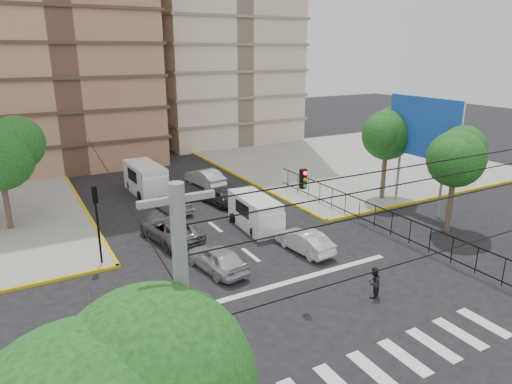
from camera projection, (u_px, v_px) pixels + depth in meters
ground at (299, 293)px, 22.22m from camera, size 160.00×160.00×0.00m
sidewalk_ne at (349, 162)px, 48.17m from camera, size 26.00×26.00×0.15m
crosswalk_stripes at (389, 364)px, 17.21m from camera, size 12.00×2.40×0.01m
stop_line at (286, 283)px, 23.22m from camera, size 13.00×0.40×0.01m
park_fence at (374, 229)px, 30.15m from camera, size 0.10×22.50×1.66m
billboard at (424, 129)px, 32.15m from camera, size 0.36×6.20×8.10m
tree_park_a at (457, 156)px, 28.48m from camera, size 4.41×3.60×6.83m
tree_park_c at (388, 133)px, 34.70m from camera, size 4.65×3.80×7.25m
tree_tudor at (0, 152)px, 28.52m from camera, size 5.39×4.40×7.43m
traffic_light_nw at (96, 212)px, 24.19m from camera, size 0.28×0.22×4.40m
traffic_light_hanging at (331, 188)px, 18.77m from camera, size 18.00×9.12×0.92m
van_right_lane at (257, 214)px, 30.03m from camera, size 2.10×4.84×2.14m
van_left_lane at (147, 180)px, 37.31m from camera, size 2.33×5.49×2.44m
car_silver_front_left at (217, 258)px, 24.35m from camera, size 2.29×4.35×1.41m
car_white_front_right at (305, 241)px, 26.67m from camera, size 1.80×4.09×1.31m
car_grey_mid_left at (170, 229)px, 28.27m from camera, size 3.11×5.46×1.44m
car_silver_rear_left at (172, 203)px, 33.54m from camera, size 2.22×4.41×1.23m
car_darkgrey_mid_right at (219, 196)px, 34.87m from camera, size 2.15×4.02×1.30m
car_white_rear_right at (205, 177)px, 39.65m from camera, size 2.25×4.77×1.51m
pedestrian_crosswalk at (374, 283)px, 21.66m from camera, size 0.93×0.85×1.55m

